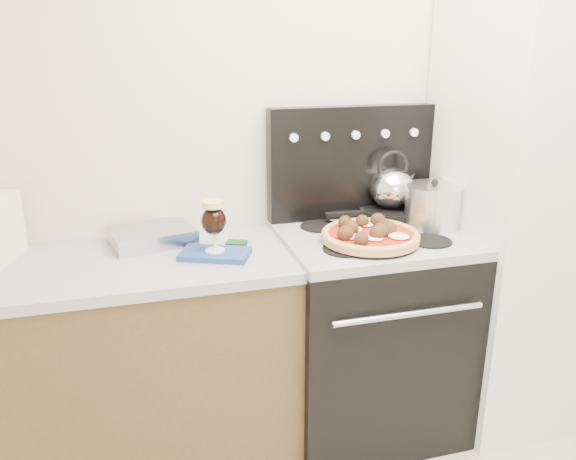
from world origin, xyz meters
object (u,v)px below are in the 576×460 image
object	(u,v)px
stove_body	(368,336)
pizza	(370,234)
oven_mitt	(215,254)
tea_kettle	(392,184)
fridge	(521,216)
stock_pot	(433,207)
base_cabinet	(110,372)
beer_glass	(214,226)
skillet	(390,213)
pizza_pan	(370,242)

from	to	relation	value
stove_body	pizza	bearing A→B (deg)	-119.69
stove_body	oven_mitt	xyz separation A→B (m)	(-0.67, -0.03, 0.47)
oven_mitt	tea_kettle	xyz separation A→B (m)	(0.83, 0.21, 0.17)
fridge	stock_pot	bearing A→B (deg)	172.49
stove_body	pizza	size ratio (longest dim) A/B	2.27
fridge	oven_mitt	world-z (taller)	fridge
fridge	oven_mitt	size ratio (longest dim) A/B	7.31
base_cabinet	beer_glass	xyz separation A→B (m)	(0.44, -0.06, 0.59)
beer_glass	skillet	distance (m)	0.86
oven_mitt	beer_glass	world-z (taller)	beer_glass
stove_body	beer_glass	xyz separation A→B (m)	(-0.67, -0.03, 0.58)
tea_kettle	beer_glass	bearing A→B (deg)	-156.18
pizza	stock_pot	distance (m)	0.37
fridge	oven_mitt	bearing A→B (deg)	-179.65
base_cabinet	pizza_pan	distance (m)	1.17
fridge	pizza	world-z (taller)	fridge
base_cabinet	fridge	distance (m)	1.88
stove_body	pizza	distance (m)	0.53
base_cabinet	oven_mitt	bearing A→B (deg)	-7.63
base_cabinet	stock_pot	size ratio (longest dim) A/B	6.07
oven_mitt	skillet	bearing A→B (deg)	14.36
pizza_pan	skillet	bearing A→B (deg)	51.86
beer_glass	stock_pot	xyz separation A→B (m)	(0.96, 0.06, -0.02)
pizza	base_cabinet	bearing A→B (deg)	173.15
base_cabinet	skillet	bearing A→B (deg)	6.96
fridge	tea_kettle	world-z (taller)	fridge
stock_pot	stove_body	bearing A→B (deg)	-174.18
base_cabinet	oven_mitt	xyz separation A→B (m)	(0.44, -0.06, 0.48)
oven_mitt	beer_glass	xyz separation A→B (m)	(0.00, 0.00, 0.11)
base_cabinet	tea_kettle	xyz separation A→B (m)	(1.27, 0.15, 0.65)
stove_body	tea_kettle	size ratio (longest dim) A/B	4.00
beer_glass	stock_pot	world-z (taller)	beer_glass
pizza	stove_body	bearing A→B (deg)	60.31
fridge	skillet	xyz separation A→B (m)	(-0.54, 0.20, -0.00)
beer_glass	tea_kettle	world-z (taller)	tea_kettle
tea_kettle	stock_pot	size ratio (longest dim) A/B	0.92
stock_pot	base_cabinet	bearing A→B (deg)	-179.82
pizza_pan	fridge	bearing A→B (deg)	5.72
stove_body	beer_glass	world-z (taller)	beer_glass
fridge	tea_kettle	size ratio (longest dim) A/B	8.64
pizza_pan	skillet	xyz separation A→B (m)	(0.22, 0.28, 0.02)
oven_mitt	skillet	world-z (taller)	skillet
base_cabinet	pizza	bearing A→B (deg)	-6.85
oven_mitt	tea_kettle	size ratio (longest dim) A/B	1.18
oven_mitt	pizza_pan	xyz separation A→B (m)	(0.61, -0.07, 0.01)
pizza	stock_pot	bearing A→B (deg)	20.66
base_cabinet	stock_pot	xyz separation A→B (m)	(1.39, 0.00, 0.58)
pizza	fridge	bearing A→B (deg)	5.72
pizza_pan	base_cabinet	bearing A→B (deg)	173.15
stock_pot	skillet	bearing A→B (deg)	129.72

